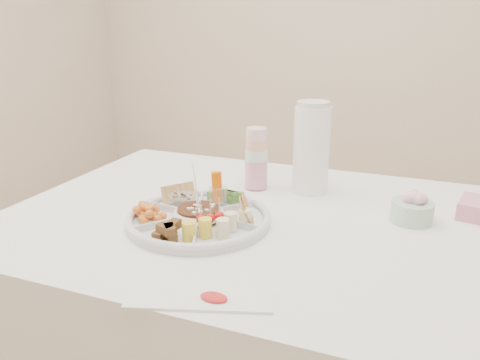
% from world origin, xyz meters
% --- Properties ---
extents(wall_back, '(4.00, 0.02, 2.70)m').
position_xyz_m(wall_back, '(0.00, 2.00, 1.35)').
color(wall_back, beige).
rests_on(wall_back, ground).
extents(dining_table, '(1.52, 1.02, 0.76)m').
position_xyz_m(dining_table, '(0.00, 0.00, 0.38)').
color(dining_table, white).
rests_on(dining_table, floor).
extents(party_tray, '(0.43, 0.43, 0.04)m').
position_xyz_m(party_tray, '(-0.18, -0.11, 0.78)').
color(party_tray, silver).
rests_on(party_tray, dining_table).
extents(bean_dip, '(0.13, 0.13, 0.04)m').
position_xyz_m(bean_dip, '(-0.18, -0.11, 0.79)').
color(bean_dip, '#3A1D12').
rests_on(bean_dip, party_tray).
extents(tortillas, '(0.12, 0.12, 0.07)m').
position_xyz_m(tortillas, '(-0.06, -0.06, 0.80)').
color(tortillas, '#BE9342').
rests_on(tortillas, party_tray).
extents(carrot_cucumber, '(0.12, 0.12, 0.09)m').
position_xyz_m(carrot_cucumber, '(-0.17, 0.02, 0.82)').
color(carrot_cucumber, '#F56C01').
rests_on(carrot_cucumber, party_tray).
extents(pita_raisins, '(0.12, 0.12, 0.06)m').
position_xyz_m(pita_raisins, '(-0.29, -0.03, 0.80)').
color(pita_raisins, tan).
rests_on(pita_raisins, party_tray).
extents(cherries, '(0.11, 0.11, 0.04)m').
position_xyz_m(cherries, '(-0.31, -0.16, 0.79)').
color(cherries, '#D95412').
rests_on(cherries, party_tray).
extents(granola_chunks, '(0.12, 0.12, 0.05)m').
position_xyz_m(granola_chunks, '(-0.20, -0.24, 0.79)').
color(granola_chunks, brown).
rests_on(granola_chunks, party_tray).
extents(banana_tomato, '(0.12, 0.12, 0.09)m').
position_xyz_m(banana_tomato, '(-0.08, -0.19, 0.82)').
color(banana_tomato, '#FDE96F').
rests_on(banana_tomato, party_tray).
extents(cup_stack, '(0.10, 0.10, 0.20)m').
position_xyz_m(cup_stack, '(-0.14, 0.22, 0.86)').
color(cup_stack, beige).
rests_on(cup_stack, dining_table).
extents(thermos, '(0.13, 0.13, 0.29)m').
position_xyz_m(thermos, '(0.03, 0.25, 0.91)').
color(thermos, white).
rests_on(thermos, dining_table).
extents(flower_bowl, '(0.14, 0.14, 0.08)m').
position_xyz_m(flower_bowl, '(0.35, 0.11, 0.80)').
color(flower_bowl, '#B4ECCA').
rests_on(flower_bowl, dining_table).
extents(placemat, '(0.30, 0.18, 0.01)m').
position_xyz_m(placemat, '(-0.02, -0.44, 0.76)').
color(placemat, white).
rests_on(placemat, dining_table).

